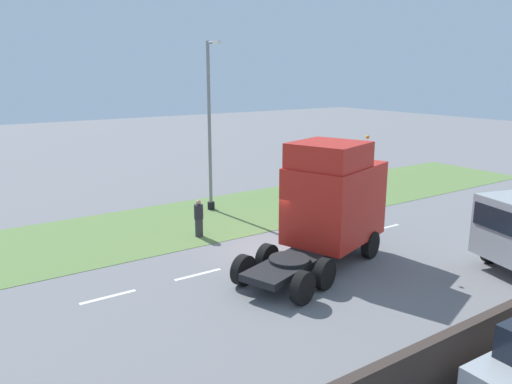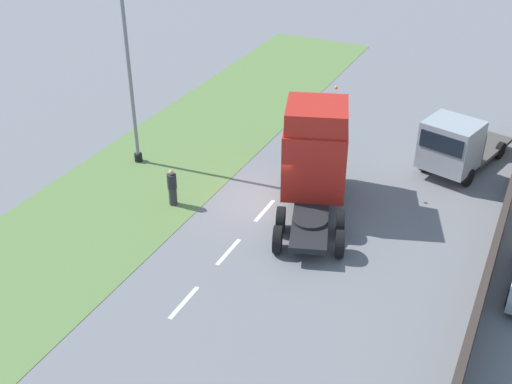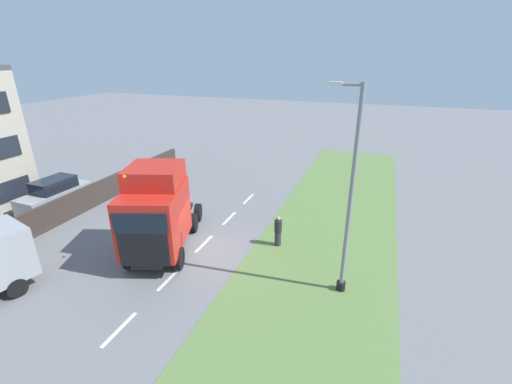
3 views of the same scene
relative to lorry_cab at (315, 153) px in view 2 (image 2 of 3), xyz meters
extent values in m
plane|color=slate|center=(-1.49, -0.90, -2.26)|extent=(120.00, 120.00, 0.00)
cube|color=#607F42|center=(-7.49, -0.90, -2.25)|extent=(7.00, 44.00, 0.01)
cube|color=white|center=(-1.49, -8.00, -2.26)|extent=(0.16, 1.80, 0.00)
cube|color=white|center=(-1.49, -4.80, -2.26)|extent=(0.16, 1.80, 0.00)
cube|color=white|center=(-1.49, -1.60, -2.26)|extent=(0.16, 1.80, 0.00)
cube|color=white|center=(-1.49, 1.60, -2.26)|extent=(0.16, 1.80, 0.00)
cube|color=white|center=(-1.49, 4.80, -2.26)|extent=(0.16, 1.80, 0.00)
cube|color=#382D28|center=(7.51, -0.90, -1.51)|extent=(0.25, 24.00, 1.50)
cube|color=black|center=(0.40, -1.17, -1.59)|extent=(3.50, 6.86, 0.24)
cube|color=red|center=(-0.09, 0.27, -0.07)|extent=(3.58, 4.34, 2.82)
cube|color=black|center=(-0.71, 2.06, -0.69)|extent=(2.04, 0.75, 1.58)
cube|color=black|center=(-0.71, 2.06, 0.55)|extent=(2.16, 0.79, 0.90)
cube|color=red|center=(0.09, -0.26, 1.79)|extent=(3.04, 3.06, 0.90)
sphere|color=orange|center=(0.20, 1.55, 2.31)|extent=(0.14, 0.14, 0.14)
cylinder|color=black|center=(0.89, -2.61, -1.41)|extent=(1.75, 1.75, 0.12)
cylinder|color=black|center=(-1.46, 0.70, -1.74)|extent=(0.64, 1.09, 1.04)
cylinder|color=black|center=(0.72, 1.45, -1.74)|extent=(0.64, 1.09, 1.04)
cylinder|color=black|center=(-0.31, -2.66, -1.74)|extent=(0.64, 1.09, 1.04)
cylinder|color=black|center=(1.87, -1.92, -1.74)|extent=(0.64, 1.09, 1.04)
cylinder|color=black|center=(0.13, -3.95, -1.74)|extent=(0.64, 1.09, 1.04)
cylinder|color=black|center=(2.31, -3.20, -1.74)|extent=(0.64, 1.09, 1.04)
cube|color=#999EA3|center=(4.66, 4.45, -0.60)|extent=(2.69, 2.52, 2.16)
cube|color=black|center=(4.39, 3.46, -0.17)|extent=(1.91, 0.55, 0.78)
cube|color=#4C4742|center=(5.40, 7.23, -1.77)|extent=(3.14, 4.19, 0.18)
cube|color=#4C4742|center=(4.93, 5.47, -0.93)|extent=(2.19, 0.68, 1.51)
cylinder|color=black|center=(5.66, 4.18, -1.86)|extent=(0.44, 0.83, 0.80)
cylinder|color=black|center=(3.65, 4.72, -1.86)|extent=(0.44, 0.83, 0.80)
cylinder|color=black|center=(6.56, 7.51, -1.86)|extent=(0.44, 0.83, 0.80)
cylinder|color=black|center=(4.55, 8.05, -1.86)|extent=(0.44, 0.83, 0.80)
cylinder|color=black|center=(8.35, -3.45, -1.94)|extent=(0.22, 0.65, 0.64)
cylinder|color=black|center=(-8.70, -0.24, -2.06)|extent=(0.37, 0.37, 0.40)
cylinder|color=gray|center=(-8.70, -0.24, 1.93)|extent=(0.17, 0.17, 8.39)
cylinder|color=#333338|center=(-5.16, -2.81, -1.86)|extent=(0.34, 0.34, 0.80)
cylinder|color=#26262D|center=(-5.16, -2.81, -1.15)|extent=(0.39, 0.39, 0.63)
sphere|color=tan|center=(-5.16, -2.81, -0.72)|extent=(0.22, 0.22, 0.22)
camera|label=1|loc=(13.18, -12.32, 4.68)|focal=35.00mm
camera|label=2|loc=(7.92, -21.92, 11.96)|focal=45.00mm
camera|label=3|loc=(-9.44, 12.09, 6.97)|focal=24.00mm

